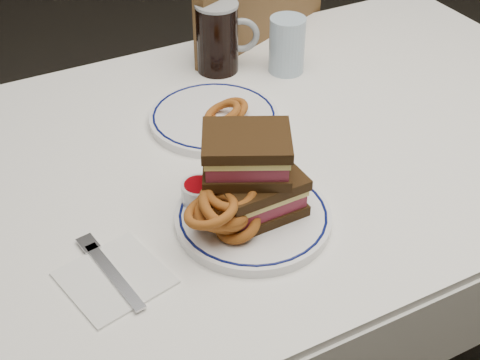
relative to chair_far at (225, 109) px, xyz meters
name	(u,v)px	position (x,y,z in m)	size (l,w,h in m)	color
dining_table	(294,176)	(-0.09, -0.48, 0.14)	(1.27, 0.87, 0.75)	silver
chair_far	(225,109)	(0.00, 0.00, 0.00)	(0.57, 0.57, 0.94)	#4C3218
main_plate	(253,217)	(-0.28, -0.66, 0.25)	(0.24, 0.24, 0.02)	white
reuben_sandwich	(252,174)	(-0.28, -0.65, 0.32)	(0.16, 0.15, 0.13)	black
onion_rings_main	(223,211)	(-0.34, -0.68, 0.30)	(0.12, 0.11, 0.11)	maroon
ketchup_ramekin	(199,191)	(-0.34, -0.60, 0.28)	(0.06, 0.06, 0.03)	white
beer_mug	(219,37)	(-0.11, -0.20, 0.32)	(0.13, 0.09, 0.15)	black
water_glass	(287,45)	(0.01, -0.27, 0.30)	(0.07, 0.07, 0.12)	#9EB6CC
far_plate	(214,117)	(-0.21, -0.38, 0.25)	(0.24, 0.24, 0.02)	white
onion_rings_far	(226,112)	(-0.19, -0.40, 0.27)	(0.10, 0.09, 0.06)	maroon
napkin_fork	(113,276)	(-0.51, -0.68, 0.24)	(0.16, 0.18, 0.01)	silver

